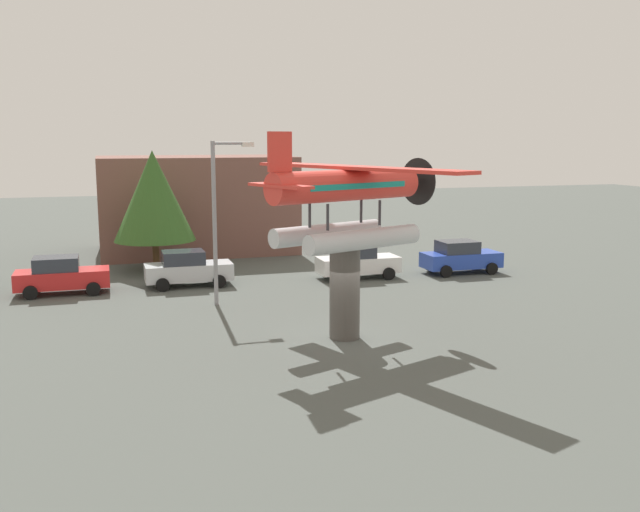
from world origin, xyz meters
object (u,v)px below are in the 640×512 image
Objects in this scene: car_near_red at (61,275)px; floatplane_monument at (348,199)px; tree_east at (154,196)px; car_mid_silver at (187,268)px; display_pedestal at (345,292)px; car_far_white at (357,262)px; streetlight_primary at (219,210)px; storefront_building at (196,204)px; car_distant_blue at (460,257)px.

floatplane_monument is at bearing -46.34° from car_near_red.
floatplane_monument is 1.54× the size of tree_east.
car_near_red is at bearing -179.93° from car_mid_silver.
car_mid_silver is (-4.36, 10.86, -0.81)m from display_pedestal.
floatplane_monument is 11.77m from car_far_white.
car_far_white is at bearing 46.83° from floatplane_monument.
car_mid_silver is 0.59× the size of streetlight_primary.
car_near_red is (-10.19, 10.86, -0.81)m from display_pedestal.
storefront_building is (-2.46, 22.00, 1.33)m from display_pedestal.
car_mid_silver and car_far_white have the same top height.
floatplane_monument reaches higher than tree_east.
car_mid_silver and car_distant_blue have the same top height.
car_mid_silver is at bearing 175.90° from car_far_white.
storefront_building reaches higher than car_mid_silver.
car_far_white is 0.35× the size of storefront_building.
car_distant_blue is (14.43, -0.92, 0.00)m from car_mid_silver.
display_pedestal is 14.91m from car_near_red.
tree_east is at bearing 43.29° from car_near_red.
tree_east is (4.65, 4.38, 3.25)m from car_near_red.
tree_east is at bearing 105.04° from car_mid_silver.
floatplane_monument reaches higher than car_mid_silver.
car_mid_silver is at bearing -99.69° from storefront_building.
display_pedestal is 11.13m from car_far_white.
car_far_white is at bearing -60.22° from storefront_building.
streetlight_primary is (-7.68, -3.70, 3.27)m from car_far_white.
tree_east is at bearing 161.24° from car_distant_blue.
storefront_building reaches higher than display_pedestal.
car_far_white is 0.64× the size of tree_east.
streetlight_primary is at bearing -76.29° from tree_east.
car_mid_silver is at bearing 91.46° from floatplane_monument.
car_far_white is at bearing -27.00° from tree_east.
streetlight_primary is (-13.49, -3.40, 3.27)m from car_distant_blue.
streetlight_primary is at bearing -154.28° from car_far_white.
car_near_red is at bearing 133.19° from display_pedestal.
car_near_red is 7.17m from tree_east.
floatplane_monument is 1.43× the size of streetlight_primary.
floatplane_monument is at bearing -83.29° from storefront_building.
car_near_red is at bearing 112.59° from floatplane_monument.
display_pedestal is at bearing -112.60° from car_far_white.
car_distant_blue is (20.26, -0.92, 0.00)m from car_near_red.
car_mid_silver is 8.65m from car_far_white.
storefront_building is (1.90, 11.14, 2.15)m from car_mid_silver.
car_near_red is 1.00× the size of car_far_white.
tree_east reaches higher than car_near_red.
storefront_building is at bearing 96.39° from display_pedestal.
car_mid_silver is at bearing 176.34° from car_distant_blue.
floatplane_monument is 7.45m from streetlight_primary.
car_far_white is (8.63, -0.62, 0.00)m from car_mid_silver.
storefront_building reaches higher than car_far_white.
car_mid_silver is at bearing 102.34° from streetlight_primary.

